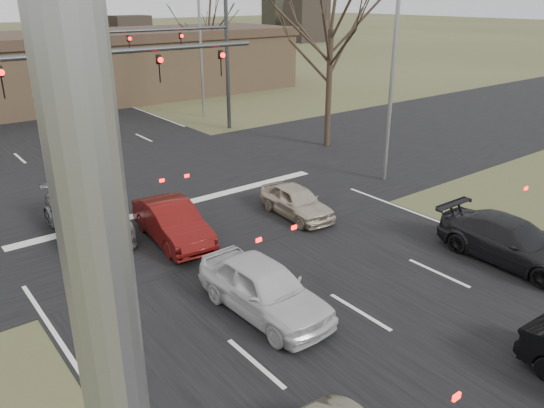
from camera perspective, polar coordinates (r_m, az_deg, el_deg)
The scene contains 13 objects.
ground at distance 13.42m, azimuth 19.12°, elevation -16.55°, with size 360.00×360.00×0.00m, color #3F4A27.
road_cross at distance 23.71m, azimuth -12.11°, elevation 1.36°, with size 200.00×14.00×0.02m, color black.
building at distance 45.03m, azimuth -23.48°, elevation 13.07°, with size 42.40×10.40×5.30m.
mast_arm_near at distance 18.94m, azimuth -25.05°, elevation 10.65°, with size 12.12×0.24×8.00m.
mast_arm_far at distance 32.39m, azimuth -9.21°, elevation 16.03°, with size 11.12×0.24×8.00m.
streetlight_right_near at distance 23.87m, azimuth 12.70°, elevation 15.25°, with size 2.34×0.25×10.00m.
streetlight_right_far at distance 37.35m, azimuth -8.00°, elevation 17.68°, with size 2.34×0.25×10.00m.
tree_right_far at distance 47.06m, azimuth -6.97°, elevation 20.18°, with size 5.40×5.40×9.00m.
car_white_sedan at distance 14.32m, azimuth -0.87°, elevation -9.00°, with size 1.75×4.35×1.48m, color silver.
car_charcoal_sedan at distance 18.57m, azimuth 24.36°, elevation -3.70°, with size 1.95×4.81×1.40m, color black.
car_grey_ahead at distance 19.93m, azimuth -19.35°, elevation -1.19°, with size 2.02×4.96×1.44m, color slate.
car_red_ahead at distance 18.63m, azimuth -10.65°, elevation -1.96°, with size 1.47×4.22×1.39m, color #560D0C.
car_silver_ahead at distance 20.44m, azimuth 2.63°, elevation 0.31°, with size 1.44×3.58×1.22m, color beige.
Camera 1 is at (-9.39, -5.24, 8.04)m, focal length 35.00 mm.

